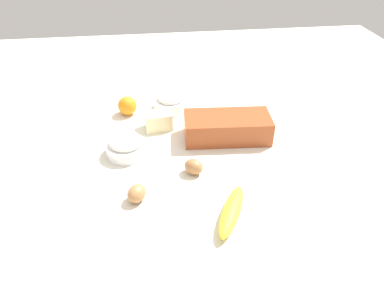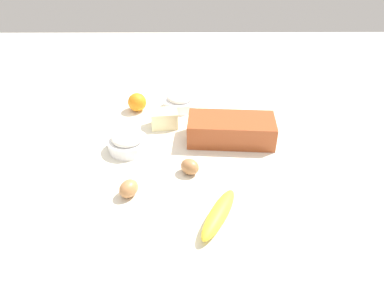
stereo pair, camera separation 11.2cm
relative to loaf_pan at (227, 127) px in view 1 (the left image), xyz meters
name	(u,v)px [view 1 (the left image)]	position (x,y,z in m)	size (l,w,h in m)	color
ground_plane	(192,157)	(-0.13, -0.08, -0.05)	(2.40, 2.40, 0.02)	silver
loaf_pan	(227,127)	(0.00, 0.00, 0.00)	(0.29, 0.15, 0.08)	#9E4723
flour_bowl	(126,146)	(-0.33, -0.05, -0.01)	(0.13, 0.13, 0.06)	white
sugar_bowl	(171,102)	(-0.17, 0.22, -0.01)	(0.12, 0.12, 0.06)	white
banana	(232,211)	(-0.06, -0.36, -0.02)	(0.19, 0.04, 0.04)	yellow
orange_fruit	(127,106)	(-0.33, 0.20, -0.01)	(0.07, 0.07, 0.07)	orange
butter_block	(158,121)	(-0.22, 0.09, -0.01)	(0.09, 0.06, 0.06)	#F4EDB2
egg_near_butter	(194,167)	(-0.13, -0.17, -0.02)	(0.05, 0.05, 0.06)	#AC7446
egg_beside_bowl	(137,193)	(-0.30, -0.26, -0.02)	(0.05, 0.05, 0.06)	#B27849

